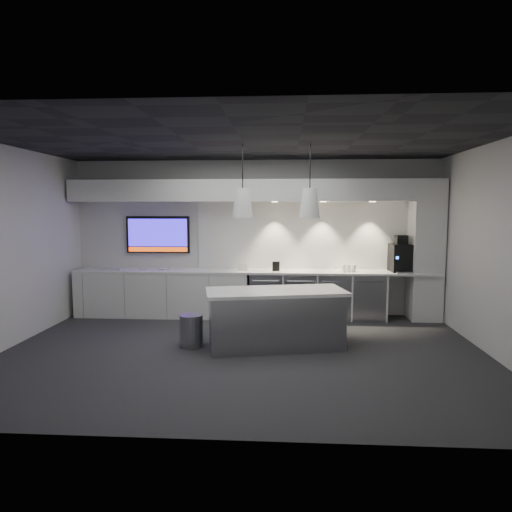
# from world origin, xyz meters

# --- Properties ---
(floor) EXTENTS (7.00, 7.00, 0.00)m
(floor) POSITION_xyz_m (0.00, 0.00, 0.00)
(floor) COLOR #2A2A2C
(floor) RESTS_ON ground
(ceiling) EXTENTS (7.00, 7.00, 0.00)m
(ceiling) POSITION_xyz_m (0.00, 0.00, 3.00)
(ceiling) COLOR black
(ceiling) RESTS_ON wall_back
(wall_back) EXTENTS (7.00, 0.00, 7.00)m
(wall_back) POSITION_xyz_m (0.00, 2.50, 1.50)
(wall_back) COLOR silver
(wall_back) RESTS_ON floor
(wall_front) EXTENTS (7.00, 0.00, 7.00)m
(wall_front) POSITION_xyz_m (0.00, -2.50, 1.50)
(wall_front) COLOR silver
(wall_front) RESTS_ON floor
(wall_left) EXTENTS (0.00, 7.00, 7.00)m
(wall_left) POSITION_xyz_m (-3.50, 0.00, 1.50)
(wall_left) COLOR silver
(wall_left) RESTS_ON floor
(wall_right) EXTENTS (0.00, 7.00, 7.00)m
(wall_right) POSITION_xyz_m (3.50, 0.00, 1.50)
(wall_right) COLOR silver
(wall_right) RESTS_ON floor
(back_counter) EXTENTS (6.80, 0.65, 0.04)m
(back_counter) POSITION_xyz_m (0.00, 2.17, 0.88)
(back_counter) COLOR white
(back_counter) RESTS_ON left_base_cabinets
(left_base_cabinets) EXTENTS (3.30, 0.63, 0.86)m
(left_base_cabinets) POSITION_xyz_m (-1.75, 2.17, 0.43)
(left_base_cabinets) COLOR white
(left_base_cabinets) RESTS_ON floor
(fridge_unit_a) EXTENTS (0.60, 0.61, 0.85)m
(fridge_unit_a) POSITION_xyz_m (0.25, 2.17, 0.42)
(fridge_unit_a) COLOR gray
(fridge_unit_a) RESTS_ON floor
(fridge_unit_b) EXTENTS (0.60, 0.61, 0.85)m
(fridge_unit_b) POSITION_xyz_m (0.88, 2.17, 0.42)
(fridge_unit_b) COLOR gray
(fridge_unit_b) RESTS_ON floor
(fridge_unit_c) EXTENTS (0.60, 0.61, 0.85)m
(fridge_unit_c) POSITION_xyz_m (1.51, 2.17, 0.42)
(fridge_unit_c) COLOR gray
(fridge_unit_c) RESTS_ON floor
(fridge_unit_d) EXTENTS (0.60, 0.61, 0.85)m
(fridge_unit_d) POSITION_xyz_m (2.14, 2.17, 0.42)
(fridge_unit_d) COLOR gray
(fridge_unit_d) RESTS_ON floor
(backsplash) EXTENTS (4.60, 0.03, 1.30)m
(backsplash) POSITION_xyz_m (1.20, 2.48, 1.55)
(backsplash) COLOR white
(backsplash) RESTS_ON wall_back
(soffit) EXTENTS (6.90, 0.60, 0.40)m
(soffit) POSITION_xyz_m (0.00, 2.20, 2.40)
(soffit) COLOR white
(soffit) RESTS_ON wall_back
(column) EXTENTS (0.55, 0.55, 2.60)m
(column) POSITION_xyz_m (3.20, 2.20, 1.30)
(column) COLOR white
(column) RESTS_ON floor
(wall_tv) EXTENTS (1.25, 0.07, 0.72)m
(wall_tv) POSITION_xyz_m (-1.90, 2.45, 1.56)
(wall_tv) COLOR black
(wall_tv) RESTS_ON wall_back
(island) EXTENTS (2.19, 1.28, 0.87)m
(island) POSITION_xyz_m (0.46, 0.30, 0.44)
(island) COLOR gray
(island) RESTS_ON floor
(bin) EXTENTS (0.38, 0.38, 0.49)m
(bin) POSITION_xyz_m (-0.80, 0.24, 0.24)
(bin) COLOR gray
(bin) RESTS_ON floor
(coffee_machine) EXTENTS (0.40, 0.56, 0.68)m
(coffee_machine) POSITION_xyz_m (2.75, 2.20, 1.18)
(coffee_machine) COLOR black
(coffee_machine) RESTS_ON back_counter
(sign_black) EXTENTS (0.14, 0.06, 0.18)m
(sign_black) POSITION_xyz_m (0.43, 2.13, 0.99)
(sign_black) COLOR black
(sign_black) RESTS_ON back_counter
(sign_white) EXTENTS (0.18, 0.02, 0.14)m
(sign_white) POSITION_xyz_m (-0.20, 2.13, 0.97)
(sign_white) COLOR white
(sign_white) RESTS_ON back_counter
(cup_cluster) EXTENTS (0.26, 0.16, 0.14)m
(cup_cluster) POSITION_xyz_m (1.79, 2.10, 0.97)
(cup_cluster) COLOR white
(cup_cluster) RESTS_ON back_counter
(tray_a) EXTENTS (0.19, 0.19, 0.02)m
(tray_a) POSITION_xyz_m (-2.79, 2.16, 0.91)
(tray_a) COLOR #AFAFAF
(tray_a) RESTS_ON back_counter
(tray_b) EXTENTS (0.16, 0.16, 0.02)m
(tray_b) POSITION_xyz_m (-2.61, 2.09, 0.91)
(tray_b) COLOR #AFAFAF
(tray_b) RESTS_ON back_counter
(tray_c) EXTENTS (0.17, 0.17, 0.02)m
(tray_c) POSITION_xyz_m (-2.09, 2.14, 0.91)
(tray_c) COLOR #AFAFAF
(tray_c) RESTS_ON back_counter
(tray_d) EXTENTS (0.20, 0.20, 0.02)m
(tray_d) POSITION_xyz_m (-1.73, 2.16, 0.91)
(tray_d) COLOR #AFAFAF
(tray_d) RESTS_ON back_counter
(pendant_left) EXTENTS (0.30, 0.30, 1.13)m
(pendant_left) POSITION_xyz_m (-0.03, 0.30, 2.15)
(pendant_left) COLOR white
(pendant_left) RESTS_ON ceiling
(pendant_right) EXTENTS (0.30, 0.30, 1.13)m
(pendant_right) POSITION_xyz_m (0.95, 0.30, 2.15)
(pendant_right) COLOR white
(pendant_right) RESTS_ON ceiling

